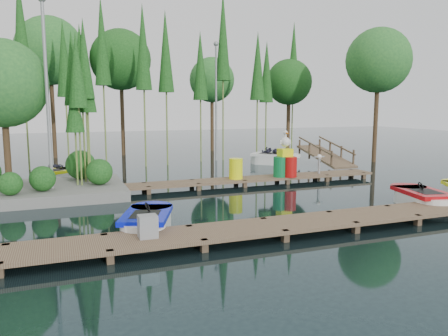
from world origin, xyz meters
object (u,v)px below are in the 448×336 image
object	(u,v)px
boat_blue	(147,223)
drum_cluster	(286,163)
yellow_barrel	(236,169)
island	(25,112)
boat_yellow_far	(59,175)
boat_red	(422,199)
utility_cabinet	(148,226)

from	to	relation	value
boat_blue	drum_cluster	world-z (taller)	drum_cluster
yellow_barrel	island	bearing A→B (deg)	174.43
island	boat_yellow_far	distance (m)	4.53
boat_red	yellow_barrel	xyz separation A→B (m)	(-4.41, 5.85, 0.48)
boat_red	boat_blue	bearing A→B (deg)	-169.62
boat_blue	boat_yellow_far	distance (m)	9.84
island	yellow_barrel	distance (m)	8.50
yellow_barrel	drum_cluster	xyz separation A→B (m)	(2.34, -0.15, 0.16)
boat_red	drum_cluster	xyz separation A→B (m)	(-2.07, 5.69, 0.63)
boat_blue	drum_cluster	xyz separation A→B (m)	(7.22, 5.36, 0.64)
boat_red	yellow_barrel	bearing A→B (deg)	139.46
drum_cluster	boat_blue	bearing A→B (deg)	-143.42
boat_blue	boat_red	size ratio (longest dim) A/B	0.99
boat_yellow_far	yellow_barrel	xyz separation A→B (m)	(7.06, -4.08, 0.48)
boat_red	utility_cabinet	size ratio (longest dim) A/B	5.38
boat_yellow_far	drum_cluster	distance (m)	10.33
island	boat_red	world-z (taller)	island
yellow_barrel	boat_red	bearing A→B (deg)	-52.99
boat_red	yellow_barrel	world-z (taller)	yellow_barrel
island	boat_yellow_far	bearing A→B (deg)	72.37
boat_blue	boat_red	xyz separation A→B (m)	(9.29, -0.34, 0.01)
boat_yellow_far	yellow_barrel	size ratio (longest dim) A/B	2.97
boat_yellow_far	boat_blue	bearing A→B (deg)	-93.17
island	boat_yellow_far	world-z (taller)	island
boat_blue	drum_cluster	size ratio (longest dim) A/B	1.41
island	drum_cluster	size ratio (longest dim) A/B	3.33
utility_cabinet	yellow_barrel	distance (m)	8.69
boat_red	yellow_barrel	distance (m)	7.34
utility_cabinet	yellow_barrel	size ratio (longest dim) A/B	0.61
island	utility_cabinet	bearing A→B (deg)	-69.25
boat_red	drum_cluster	world-z (taller)	drum_cluster
boat_red	boat_yellow_far	distance (m)	15.17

